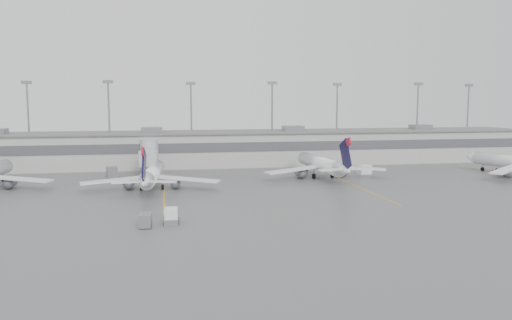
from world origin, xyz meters
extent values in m
plane|color=#505053|center=(0.00, 0.00, 0.00)|extent=(260.00, 260.00, 0.00)
cube|color=#A8A8A3|center=(0.00, 58.00, 4.00)|extent=(150.00, 16.00, 8.00)
cube|color=#47474C|center=(0.00, 49.95, 5.00)|extent=(150.00, 0.15, 2.20)
cube|color=#606060|center=(0.00, 58.00, 8.05)|extent=(152.00, 17.00, 0.30)
cube|color=slate|center=(50.00, 58.00, 8.80)|extent=(5.00, 4.00, 1.30)
cylinder|color=gray|center=(-50.00, 67.50, 10.00)|extent=(0.44, 0.44, 20.00)
cube|color=slate|center=(-50.00, 67.50, 20.20)|extent=(2.40, 0.50, 0.80)
cylinder|color=gray|center=(-30.00, 60.00, 10.00)|extent=(0.44, 0.44, 20.00)
cube|color=slate|center=(-30.00, 60.00, 20.20)|extent=(2.40, 0.50, 0.80)
cylinder|color=gray|center=(-10.00, 67.50, 10.00)|extent=(0.44, 0.44, 20.00)
cube|color=slate|center=(-10.00, 67.50, 20.20)|extent=(2.40, 0.50, 0.80)
cylinder|color=gray|center=(10.00, 60.00, 10.00)|extent=(0.44, 0.44, 20.00)
cube|color=slate|center=(10.00, 60.00, 20.20)|extent=(2.40, 0.50, 0.80)
cylinder|color=gray|center=(30.00, 67.50, 10.00)|extent=(0.44, 0.44, 20.00)
cube|color=slate|center=(30.00, 67.50, 20.20)|extent=(2.40, 0.50, 0.80)
cylinder|color=gray|center=(50.00, 60.00, 10.00)|extent=(0.44, 0.44, 20.00)
cube|color=slate|center=(50.00, 60.00, 20.20)|extent=(2.40, 0.50, 0.80)
cylinder|color=gray|center=(70.00, 67.50, 10.00)|extent=(0.44, 0.44, 20.00)
cube|color=slate|center=(70.00, 67.50, 20.20)|extent=(2.40, 0.50, 0.80)
cylinder|color=#A5A8AA|center=(-20.50, 50.00, 3.50)|extent=(4.00, 4.00, 7.00)
cube|color=#A5A8AA|center=(-20.50, 43.50, 4.30)|extent=(2.80, 13.00, 2.60)
cube|color=#A5A8AA|center=(-20.50, 36.00, 4.30)|extent=(3.40, 2.40, 3.00)
cylinder|color=gray|center=(-20.50, 36.00, 1.40)|extent=(0.70, 0.70, 2.80)
cube|color=black|center=(-20.50, 36.00, 0.35)|extent=(2.20, 1.20, 0.70)
cube|color=gold|center=(-17.50, 24.00, 0.01)|extent=(0.25, 40.00, 0.01)
cube|color=gold|center=(17.50, 24.00, 0.01)|extent=(0.25, 40.00, 0.01)
cone|color=white|center=(-48.29, 43.01, 2.77)|extent=(2.88, 2.71, 2.77)
cube|color=white|center=(-42.47, 28.71, 2.03)|extent=(12.07, 6.46, 0.32)
cylinder|color=black|center=(-48.43, 39.88, 0.42)|extent=(0.36, 0.84, 0.83)
cylinder|color=white|center=(-19.38, 26.41, 2.67)|extent=(4.32, 19.75, 2.67)
cone|color=white|center=(-18.44, 37.41, 2.67)|extent=(2.87, 2.71, 2.67)
cone|color=white|center=(-20.39, 14.60, 3.03)|extent=(3.04, 4.66, 2.67)
cube|color=white|center=(-25.80, 24.45, 1.96)|extent=(11.80, 4.89, 0.31)
cube|color=white|center=(-13.38, 23.39, 1.96)|extent=(11.57, 6.63, 0.31)
cube|color=black|center=(-20.42, 14.16, 5.61)|extent=(0.69, 5.02, 5.83)
cube|color=#B50D27|center=(-20.52, 13.01, 7.93)|extent=(0.42, 1.82, 1.69)
cylinder|color=black|center=(-18.70, 34.39, 0.40)|extent=(0.38, 0.83, 0.80)
cylinder|color=black|center=(-21.40, 24.79, 0.49)|extent=(0.48, 1.01, 0.98)
cylinder|color=black|center=(-17.67, 24.47, 0.49)|extent=(0.48, 1.01, 0.98)
cylinder|color=white|center=(14.36, 33.73, 2.83)|extent=(3.69, 20.86, 2.83)
cone|color=white|center=(13.88, 45.42, 2.83)|extent=(2.94, 2.76, 2.83)
cone|color=white|center=(14.88, 21.19, 3.21)|extent=(3.02, 4.83, 2.83)
cube|color=white|center=(7.87, 30.82, 2.08)|extent=(12.35, 6.57, 0.33)
cube|color=white|center=(21.07, 31.37, 2.08)|extent=(12.47, 5.67, 0.33)
cube|color=black|center=(14.90, 20.72, 5.94)|extent=(0.50, 5.32, 6.17)
cube|color=#B50D27|center=(14.95, 19.50, 8.40)|extent=(0.36, 1.92, 1.79)
cylinder|color=black|center=(14.01, 42.22, 0.42)|extent=(0.37, 0.86, 0.85)
cylinder|color=black|center=(12.46, 31.76, 0.52)|extent=(0.47, 1.05, 1.04)
cylinder|color=black|center=(16.42, 31.93, 0.52)|extent=(0.47, 1.05, 1.04)
cone|color=white|center=(52.44, 38.85, 2.81)|extent=(3.41, 3.28, 2.81)
cube|color=white|center=(49.97, 23.39, 2.06)|extent=(11.47, 8.76, 0.33)
cylinder|color=black|center=(53.29, 35.79, 0.42)|extent=(0.54, 0.90, 0.84)
cube|color=white|center=(-16.63, -0.72, 0.98)|extent=(1.72, 2.66, 1.95)
cube|color=slate|center=(-16.63, -0.72, 0.38)|extent=(1.95, 3.10, 0.76)
cylinder|color=black|center=(-17.46, 0.40, 0.30)|extent=(0.26, 0.62, 0.61)
cylinder|color=black|center=(-15.72, 0.34, 0.30)|extent=(0.26, 0.62, 0.61)
cylinder|color=black|center=(-17.53, -1.77, 0.30)|extent=(0.26, 0.62, 0.61)
cylinder|color=black|center=(-15.80, -1.83, 0.30)|extent=(0.26, 0.62, 0.61)
cube|color=slate|center=(-19.83, -1.92, 0.88)|extent=(1.58, 2.65, 1.57)
cylinder|color=black|center=(-20.44, -0.97, 0.26)|extent=(0.22, 0.53, 0.52)
cylinder|color=black|center=(-19.21, -2.86, 0.26)|extent=(0.22, 0.53, 0.52)
cube|color=white|center=(-19.48, 43.94, 0.86)|extent=(2.88, 2.46, 1.72)
cube|color=white|center=(25.13, 36.08, 0.95)|extent=(2.99, 2.28, 1.91)
cube|color=slate|center=(-27.95, 41.82, 1.02)|extent=(2.64, 3.60, 2.04)
cone|color=red|center=(-19.06, 31.59, 0.32)|extent=(0.40, 0.40, 0.63)
cone|color=red|center=(17.93, 41.23, 0.37)|extent=(0.46, 0.46, 0.73)
cone|color=red|center=(55.45, 35.24, 0.32)|extent=(0.40, 0.40, 0.63)
camera|label=1|loc=(-17.50, -64.16, 15.55)|focal=35.00mm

